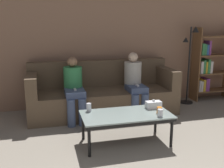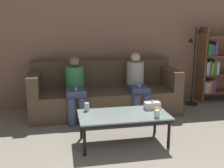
{
  "view_description": "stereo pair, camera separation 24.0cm",
  "coord_description": "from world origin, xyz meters",
  "px_view_note": "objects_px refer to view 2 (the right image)",
  "views": [
    {
      "loc": [
        -1.0,
        -0.86,
        1.62
      ],
      "look_at": [
        0.0,
        2.99,
        0.7
      ],
      "focal_mm": 42.0,
      "sensor_mm": 36.0,
      "label": 1
    },
    {
      "loc": [
        -0.76,
        -0.91,
        1.62
      ],
      "look_at": [
        0.0,
        2.99,
        0.7
      ],
      "focal_mm": 42.0,
      "sensor_mm": 36.0,
      "label": 2
    }
  ],
  "objects_px": {
    "bookshelf": "(215,67)",
    "seated_person_mid_left": "(137,82)",
    "coffee_table": "(123,117)",
    "seated_person_left_end": "(75,86)",
    "cup_near_right": "(87,107)",
    "couch": "(105,94)",
    "tissue_box": "(152,105)",
    "cup_far_center": "(157,114)",
    "standing_lamp": "(195,58)",
    "cup_near_left": "(157,111)"
  },
  "relations": [
    {
      "from": "coffee_table",
      "to": "tissue_box",
      "type": "bearing_deg",
      "value": 16.45
    },
    {
      "from": "coffee_table",
      "to": "seated_person_mid_left",
      "type": "height_order",
      "value": "seated_person_mid_left"
    },
    {
      "from": "seated_person_mid_left",
      "to": "tissue_box",
      "type": "bearing_deg",
      "value": -93.26
    },
    {
      "from": "cup_near_right",
      "to": "seated_person_mid_left",
      "type": "relative_size",
      "value": 0.1
    },
    {
      "from": "coffee_table",
      "to": "standing_lamp",
      "type": "distance_m",
      "value": 2.41
    },
    {
      "from": "seated_person_mid_left",
      "to": "cup_near_right",
      "type": "bearing_deg",
      "value": -137.69
    },
    {
      "from": "coffee_table",
      "to": "cup_far_center",
      "type": "distance_m",
      "value": 0.46
    },
    {
      "from": "coffee_table",
      "to": "seated_person_left_end",
      "type": "xyz_separation_m",
      "value": [
        -0.58,
        1.1,
        0.19
      ]
    },
    {
      "from": "cup_near_right",
      "to": "bookshelf",
      "type": "distance_m",
      "value": 3.16
    },
    {
      "from": "coffee_table",
      "to": "cup_far_center",
      "type": "height_order",
      "value": "cup_far_center"
    },
    {
      "from": "coffee_table",
      "to": "cup_far_center",
      "type": "xyz_separation_m",
      "value": [
        0.4,
        -0.21,
        0.09
      ]
    },
    {
      "from": "coffee_table",
      "to": "couch",
      "type": "bearing_deg",
      "value": 91.38
    },
    {
      "from": "couch",
      "to": "seated_person_mid_left",
      "type": "distance_m",
      "value": 0.64
    },
    {
      "from": "cup_near_right",
      "to": "cup_far_center",
      "type": "distance_m",
      "value": 0.98
    },
    {
      "from": "seated_person_mid_left",
      "to": "cup_far_center",
      "type": "bearing_deg",
      "value": -94.76
    },
    {
      "from": "cup_far_center",
      "to": "cup_near_right",
      "type": "bearing_deg",
      "value": 153.2
    },
    {
      "from": "coffee_table",
      "to": "seated_person_left_end",
      "type": "bearing_deg",
      "value": 117.53
    },
    {
      "from": "tissue_box",
      "to": "coffee_table",
      "type": "bearing_deg",
      "value": -163.55
    },
    {
      "from": "couch",
      "to": "standing_lamp",
      "type": "distance_m",
      "value": 1.95
    },
    {
      "from": "bookshelf",
      "to": "seated_person_mid_left",
      "type": "bearing_deg",
      "value": -164.56
    },
    {
      "from": "cup_near_right",
      "to": "seated_person_mid_left",
      "type": "height_order",
      "value": "seated_person_mid_left"
    },
    {
      "from": "coffee_table",
      "to": "standing_lamp",
      "type": "bearing_deg",
      "value": 39.43
    },
    {
      "from": "cup_near_right",
      "to": "seated_person_mid_left",
      "type": "distance_m",
      "value": 1.33
    },
    {
      "from": "cup_far_center",
      "to": "seated_person_left_end",
      "type": "relative_size",
      "value": 0.09
    },
    {
      "from": "coffee_table",
      "to": "standing_lamp",
      "type": "relative_size",
      "value": 0.77
    },
    {
      "from": "cup_near_right",
      "to": "bookshelf",
      "type": "bearing_deg",
      "value": 26.43
    },
    {
      "from": "seated_person_left_end",
      "to": "cup_far_center",
      "type": "bearing_deg",
      "value": -53.48
    },
    {
      "from": "standing_lamp",
      "to": "seated_person_left_end",
      "type": "relative_size",
      "value": 1.47
    },
    {
      "from": "bookshelf",
      "to": "seated_person_mid_left",
      "type": "relative_size",
      "value": 1.38
    },
    {
      "from": "tissue_box",
      "to": "standing_lamp",
      "type": "xyz_separation_m",
      "value": [
        1.35,
        1.35,
        0.48
      ]
    },
    {
      "from": "couch",
      "to": "standing_lamp",
      "type": "relative_size",
      "value": 1.68
    },
    {
      "from": "tissue_box",
      "to": "cup_near_right",
      "type": "bearing_deg",
      "value": 174.28
    },
    {
      "from": "cup_near_right",
      "to": "seated_person_mid_left",
      "type": "bearing_deg",
      "value": 42.31
    },
    {
      "from": "tissue_box",
      "to": "seated_person_left_end",
      "type": "bearing_deg",
      "value": 136.72
    },
    {
      "from": "coffee_table",
      "to": "cup_far_center",
      "type": "bearing_deg",
      "value": -28.04
    },
    {
      "from": "couch",
      "to": "tissue_box",
      "type": "relative_size",
      "value": 11.97
    },
    {
      "from": "couch",
      "to": "seated_person_mid_left",
      "type": "relative_size",
      "value": 2.36
    },
    {
      "from": "tissue_box",
      "to": "seated_person_left_end",
      "type": "height_order",
      "value": "seated_person_left_end"
    },
    {
      "from": "cup_far_center",
      "to": "tissue_box",
      "type": "relative_size",
      "value": 0.44
    },
    {
      "from": "coffee_table",
      "to": "seated_person_mid_left",
      "type": "bearing_deg",
      "value": 65.5
    },
    {
      "from": "cup_near_right",
      "to": "tissue_box",
      "type": "relative_size",
      "value": 0.52
    },
    {
      "from": "couch",
      "to": "seated_person_mid_left",
      "type": "height_order",
      "value": "seated_person_mid_left"
    },
    {
      "from": "bookshelf",
      "to": "coffee_table",
      "type": "bearing_deg",
      "value": -145.26
    },
    {
      "from": "cup_near_right",
      "to": "standing_lamp",
      "type": "relative_size",
      "value": 0.07
    },
    {
      "from": "cup_far_center",
      "to": "seated_person_mid_left",
      "type": "height_order",
      "value": "seated_person_mid_left"
    },
    {
      "from": "cup_near_right",
      "to": "seated_person_left_end",
      "type": "bearing_deg",
      "value": 96.79
    },
    {
      "from": "standing_lamp",
      "to": "seated_person_mid_left",
      "type": "bearing_deg",
      "value": -164.24
    },
    {
      "from": "cup_near_right",
      "to": "cup_far_center",
      "type": "xyz_separation_m",
      "value": [
        0.87,
        -0.44,
        -0.01
      ]
    },
    {
      "from": "couch",
      "to": "cup_near_right",
      "type": "xyz_separation_m",
      "value": [
        -0.44,
        -1.12,
        0.14
      ]
    },
    {
      "from": "cup_near_left",
      "to": "standing_lamp",
      "type": "xyz_separation_m",
      "value": [
        1.37,
        1.59,
        0.49
      ]
    }
  ]
}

